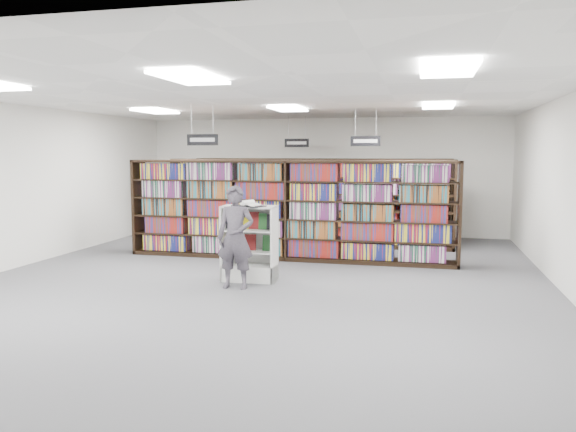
% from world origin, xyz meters
% --- Properties ---
extents(floor, '(12.00, 12.00, 0.00)m').
position_xyz_m(floor, '(0.00, 0.00, 0.00)').
color(floor, '#4C4C51').
rests_on(floor, ground).
extents(ceiling, '(10.00, 12.00, 0.10)m').
position_xyz_m(ceiling, '(0.00, 0.00, 3.20)').
color(ceiling, white).
rests_on(ceiling, wall_back).
extents(wall_back, '(10.00, 0.10, 3.20)m').
position_xyz_m(wall_back, '(0.00, 6.00, 1.60)').
color(wall_back, white).
rests_on(wall_back, ground).
extents(wall_front, '(10.00, 0.10, 3.20)m').
position_xyz_m(wall_front, '(0.00, -6.00, 1.60)').
color(wall_front, white).
rests_on(wall_front, ground).
extents(wall_left, '(0.10, 12.00, 3.20)m').
position_xyz_m(wall_left, '(-5.00, 0.00, 1.60)').
color(wall_left, white).
rests_on(wall_left, ground).
extents(wall_right, '(0.10, 12.00, 3.20)m').
position_xyz_m(wall_right, '(5.00, 0.00, 1.60)').
color(wall_right, white).
rests_on(wall_right, ground).
extents(bookshelf_row_near, '(7.00, 0.60, 2.10)m').
position_xyz_m(bookshelf_row_near, '(0.00, 2.00, 1.05)').
color(bookshelf_row_near, black).
rests_on(bookshelf_row_near, floor).
extents(bookshelf_row_mid, '(7.00, 0.60, 2.10)m').
position_xyz_m(bookshelf_row_mid, '(0.00, 4.00, 1.05)').
color(bookshelf_row_mid, black).
rests_on(bookshelf_row_mid, floor).
extents(bookshelf_row_far, '(7.00, 0.60, 2.10)m').
position_xyz_m(bookshelf_row_far, '(0.00, 5.70, 1.05)').
color(bookshelf_row_far, black).
rests_on(bookshelf_row_far, floor).
extents(aisle_sign_left, '(0.65, 0.02, 0.80)m').
position_xyz_m(aisle_sign_left, '(-1.50, 1.00, 2.53)').
color(aisle_sign_left, '#B2B2B7').
rests_on(aisle_sign_left, ceiling).
extents(aisle_sign_right, '(0.65, 0.02, 0.80)m').
position_xyz_m(aisle_sign_right, '(1.50, 3.00, 2.53)').
color(aisle_sign_right, '#B2B2B7').
rests_on(aisle_sign_right, ceiling).
extents(aisle_sign_center, '(0.65, 0.02, 0.80)m').
position_xyz_m(aisle_sign_center, '(-0.50, 5.00, 2.53)').
color(aisle_sign_center, '#B2B2B7').
rests_on(aisle_sign_center, ceiling).
extents(troffer_front_center, '(0.60, 1.20, 0.04)m').
position_xyz_m(troffer_front_center, '(0.00, -3.00, 3.16)').
color(troffer_front_center, white).
rests_on(troffer_front_center, ceiling).
extents(troffer_front_right, '(0.60, 1.20, 0.04)m').
position_xyz_m(troffer_front_right, '(3.00, -3.00, 3.16)').
color(troffer_front_right, white).
rests_on(troffer_front_right, ceiling).
extents(troffer_back_left, '(0.60, 1.20, 0.04)m').
position_xyz_m(troffer_back_left, '(-3.00, 2.00, 3.16)').
color(troffer_back_left, white).
rests_on(troffer_back_left, ceiling).
extents(troffer_back_center, '(0.60, 1.20, 0.04)m').
position_xyz_m(troffer_back_center, '(0.00, 2.00, 3.16)').
color(troffer_back_center, white).
rests_on(troffer_back_center, ceiling).
extents(troffer_back_right, '(0.60, 1.20, 0.04)m').
position_xyz_m(troffer_back_right, '(3.00, 2.00, 3.16)').
color(troffer_back_right, white).
rests_on(troffer_back_right, ceiling).
extents(endcap_display, '(0.96, 0.50, 1.33)m').
position_xyz_m(endcap_display, '(-0.19, -0.08, 0.46)').
color(endcap_display, white).
rests_on(endcap_display, floor).
extents(open_book, '(0.64, 0.51, 0.13)m').
position_xyz_m(open_book, '(-0.19, -0.18, 1.36)').
color(open_book, black).
rests_on(open_book, endcap_display).
extents(shopper, '(0.63, 0.42, 1.72)m').
position_xyz_m(shopper, '(-0.25, -0.70, 0.86)').
color(shopper, '#4B4650').
rests_on(shopper, floor).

